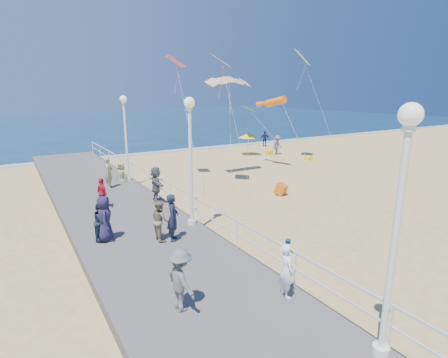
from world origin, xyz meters
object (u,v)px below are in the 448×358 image
spectator_3 (102,193)px  beach_umbrella (248,135)px  woman_holding_toddler (287,270)px  spectator_1 (160,220)px  spectator_0 (173,217)px  lamp_post_mid (190,149)px  spectator_7 (102,221)px  lamp_post_far (125,129)px  spectator_2 (181,280)px  lamp_post_near (398,211)px  box_kite (281,190)px  beach_walker_a (277,145)px  toddler_held (288,251)px  beach_walker_b (265,139)px  beach_chair_right (269,153)px  spectator_4 (105,219)px  spectator_6 (109,172)px  spectator_5 (156,184)px  beach_walker_c (122,175)px  beach_chair_left (309,158)px

spectator_3 → beach_umbrella: bearing=-71.4°
woman_holding_toddler → spectator_1: 5.63m
woman_holding_toddler → spectator_0: (-1.09, 5.13, 0.13)m
spectator_1 → spectator_3: 5.16m
lamp_post_mid → spectator_7: 4.44m
lamp_post_far → spectator_2: bearing=-101.7°
lamp_post_near → box_kite: size_ratio=8.87×
lamp_post_far → beach_walker_a: 16.55m
toddler_held → lamp_post_mid: bearing=14.3°
woman_holding_toddler → spectator_2: (-2.71, 0.97, 0.06)m
woman_holding_toddler → beach_umbrella: size_ratio=0.73×
spectator_0 → beach_walker_b: bearing=-15.6°
spectator_3 → beach_chair_right: bearing=-76.3°
spectator_0 → spectator_4: size_ratio=1.03×
lamp_post_far → spectator_7: lamp_post_far is taller
lamp_post_mid → beach_chair_right: (15.18, 13.58, -3.46)m
beach_walker_a → beach_chair_right: beach_walker_a is taller
spectator_7 → box_kite: size_ratio=2.48×
spectator_2 → spectator_4: size_ratio=0.95×
spectator_0 → beach_umbrella: 21.28m
woman_holding_toddler → spectator_7: (-3.39, 6.57, -0.03)m
beach_walker_a → beach_walker_b: beach_walker_a is taller
spectator_6 → beach_chair_right: size_ratio=3.37×
spectator_1 → spectator_5: size_ratio=0.85×
spectator_1 → spectator_3: spectator_1 is taller
spectator_7 → box_kite: spectator_7 is taller
beach_chair_right → spectator_2: bearing=-133.9°
spectator_5 → beach_walker_c: bearing=16.3°
lamp_post_far → toddler_held: size_ratio=6.84×
spectator_0 → beach_chair_right: (16.52, 14.67, -1.11)m
spectator_7 → beach_walker_a: (19.44, 12.76, -0.21)m
spectator_3 → beach_chair_right: size_ratio=2.69×
woman_holding_toddler → beach_walker_c: 15.23m
box_kite → spectator_1: bearing=179.5°
box_kite → toddler_held: bearing=-150.4°
spectator_5 → spectator_6: size_ratio=0.98×
spectator_2 → spectator_6: spectator_6 is taller
box_kite → beach_chair_left: bearing=16.9°
lamp_post_near → beach_chair_right: (15.18, 22.58, -3.46)m
lamp_post_mid → beach_walker_c: lamp_post_mid is taller
spectator_0 → spectator_7: bearing=87.9°
box_kite → beach_umbrella: bearing=42.3°
spectator_0 → spectator_3: spectator_0 is taller
toddler_held → spectator_6: 14.00m
toddler_held → beach_umbrella: (13.35, 20.46, 0.27)m
spectator_7 → woman_holding_toddler: bearing=-119.0°
spectator_7 → spectator_2: bearing=-139.3°
spectator_2 → beach_walker_a: spectator_2 is taller
spectator_1 → beach_umbrella: (14.99, 15.19, 0.73)m
lamp_post_near → beach_walker_c: size_ratio=3.33×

